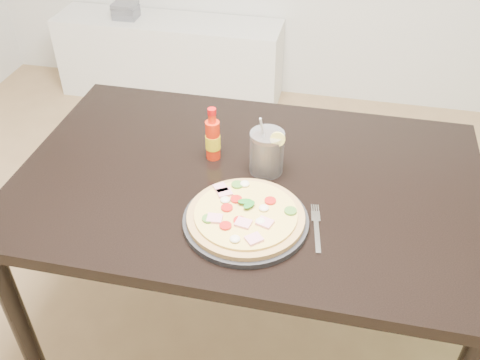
% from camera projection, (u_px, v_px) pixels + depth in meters
% --- Properties ---
extents(dining_table, '(1.40, 0.90, 0.75)m').
position_uv_depth(dining_table, '(248.00, 198.00, 1.66)').
color(dining_table, black).
rests_on(dining_table, ground).
extents(plate, '(0.34, 0.34, 0.02)m').
position_uv_depth(plate, '(246.00, 221.00, 1.45)').
color(plate, black).
rests_on(plate, dining_table).
extents(pizza, '(0.32, 0.32, 0.03)m').
position_uv_depth(pizza, '(245.00, 215.00, 1.43)').
color(pizza, '#B58151').
rests_on(pizza, plate).
extents(hot_sauce_bottle, '(0.05, 0.05, 0.18)m').
position_uv_depth(hot_sauce_bottle, '(213.00, 139.00, 1.65)').
color(hot_sauce_bottle, red).
rests_on(hot_sauce_bottle, dining_table).
extents(cola_cup, '(0.11, 0.10, 0.19)m').
position_uv_depth(cola_cup, '(267.00, 153.00, 1.60)').
color(cola_cup, black).
rests_on(cola_cup, dining_table).
extents(fork, '(0.05, 0.19, 0.00)m').
position_uv_depth(fork, '(316.00, 226.00, 1.43)').
color(fork, silver).
rests_on(fork, dining_table).
extents(media_console, '(1.40, 0.34, 0.50)m').
position_uv_depth(media_console, '(170.00, 58.00, 3.39)').
color(media_console, white).
rests_on(media_console, ground).
extents(cd_stack, '(0.14, 0.12, 0.09)m').
position_uv_depth(cd_stack, '(126.00, 10.00, 3.23)').
color(cd_stack, slate).
rests_on(cd_stack, media_console).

